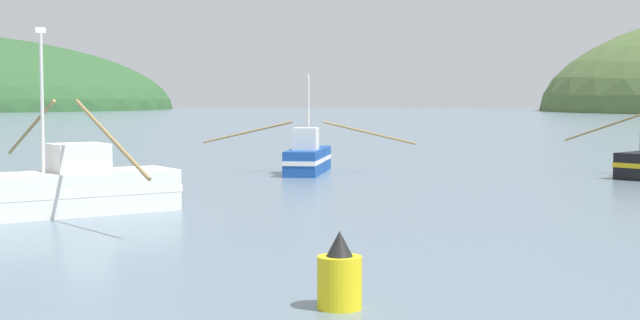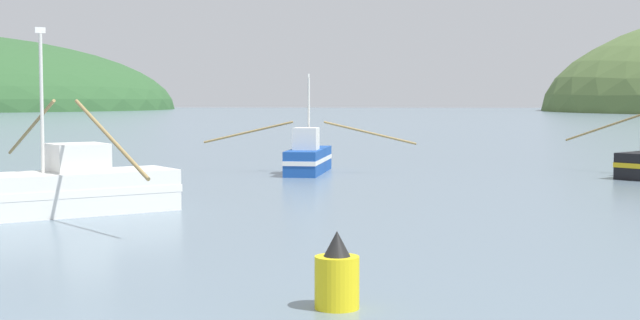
% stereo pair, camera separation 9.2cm
% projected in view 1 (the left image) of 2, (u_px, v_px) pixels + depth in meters
% --- Properties ---
extents(fishing_boat_blue, '(11.53, 6.45, 5.31)m').
position_uv_depth(fishing_boat_blue, '(308.00, 158.00, 49.38)').
color(fishing_boat_blue, '#19479E').
rests_on(fishing_boat_blue, ground).
extents(fishing_boat_white, '(8.96, 11.67, 6.48)m').
position_uv_depth(fishing_boat_white, '(68.00, 189.00, 32.28)').
color(fishing_boat_white, white).
rests_on(fishing_boat_white, ground).
extents(channel_buoy, '(0.88, 0.88, 1.53)m').
position_uv_depth(channel_buoy, '(340.00, 277.00, 17.97)').
color(channel_buoy, yellow).
rests_on(channel_buoy, ground).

